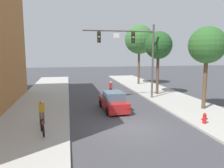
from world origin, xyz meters
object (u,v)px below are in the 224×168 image
Objects in this scene: pedestrian_crossing_road at (111,88)px; bicycle_leaning at (42,128)px; pedestrian_sidewalk_left_walker at (42,111)px; traffic_signal_mast at (134,47)px; street_tree_third at (139,40)px; car_lead_red at (113,102)px; street_tree_second at (158,46)px; fire_hydrant at (205,118)px; street_tree_nearest at (207,46)px.

bicycle_leaning is at bearing -119.41° from pedestrian_crossing_road.
bicycle_leaning is at bearing -83.29° from pedestrian_sidewalk_left_walker.
traffic_signal_mast is 10.66m from street_tree_third.
pedestrian_sidewalk_left_walker reaches higher than car_lead_red.
street_tree_second reaches higher than car_lead_red.
car_lead_red is 2.48× the size of bicycle_leaning.
pedestrian_sidewalk_left_walker is at bearing -126.26° from street_tree_third.
car_lead_red is 7.23m from fire_hydrant.
pedestrian_crossing_road is (0.99, 6.18, 0.19)m from car_lead_red.
traffic_signal_mast is 10.42× the size of fire_hydrant.
traffic_signal_mast is 1.10× the size of street_tree_nearest.
street_tree_second is at bearing 35.92° from pedestrian_sidewalk_left_walker.
pedestrian_crossing_road reaches higher than bicycle_leaning.
fire_hydrant is 19.61m from street_tree_third.
street_tree_nearest reaches higher than pedestrian_crossing_road.
car_lead_red is at bearing 168.69° from street_tree_nearest.
pedestrian_sidewalk_left_walker is 10.82m from fire_hydrant.
fire_hydrant is at bearing -95.83° from street_tree_second.
traffic_signal_mast is at bearing 132.07° from street_tree_nearest.
car_lead_red is 2.63× the size of pedestrian_sidewalk_left_walker.
bicycle_leaning is 0.26× the size of street_tree_nearest.
pedestrian_sidewalk_left_walker reaches higher than bicycle_leaning.
fire_hydrant is 0.08× the size of street_tree_third.
bicycle_leaning is 0.20× the size of street_tree_third.
pedestrian_crossing_road reaches higher than car_lead_red.
street_tree_nearest reaches higher than bicycle_leaning.
car_lead_red reaches higher than bicycle_leaning.
fire_hydrant is 6.48m from street_tree_nearest.
pedestrian_sidewalk_left_walker is at bearing 169.57° from fire_hydrant.
pedestrian_crossing_road is (6.44, 9.26, -0.15)m from pedestrian_sidewalk_left_walker.
traffic_signal_mast is 10.24m from fire_hydrant.
street_tree_second is at bearing 100.39° from street_tree_nearest.
street_tree_nearest is at bearing -49.69° from pedestrian_crossing_road.
pedestrian_sidewalk_left_walker is 0.24× the size of street_tree_nearest.
fire_hydrant is at bearing -10.43° from pedestrian_sidewalk_left_walker.
bicycle_leaning is (-5.24, -4.87, -0.18)m from car_lead_red.
car_lead_red reaches higher than fire_hydrant.
traffic_signal_mast is 6.57m from car_lead_red.
pedestrian_sidewalk_left_walker is (-5.45, -3.09, 0.34)m from car_lead_red.
traffic_signal_mast is at bearing 105.00° from fire_hydrant.
street_tree_second is at bearing -93.36° from street_tree_third.
street_tree_nearest is at bearing -87.00° from street_tree_third.
bicycle_leaning is (-6.23, -11.05, -0.37)m from pedestrian_crossing_road.
street_tree_third reaches higher than street_tree_second.
street_tree_nearest is 0.78× the size of street_tree_third.
car_lead_red is 8.97m from street_tree_nearest.
pedestrian_crossing_road is 11.98m from fire_hydrant.
street_tree_third is (3.87, 9.84, 1.34)m from traffic_signal_mast.
street_tree_third reaches higher than traffic_signal_mast.
street_tree_third is (12.16, 16.58, 5.65)m from pedestrian_sidewalk_left_walker.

